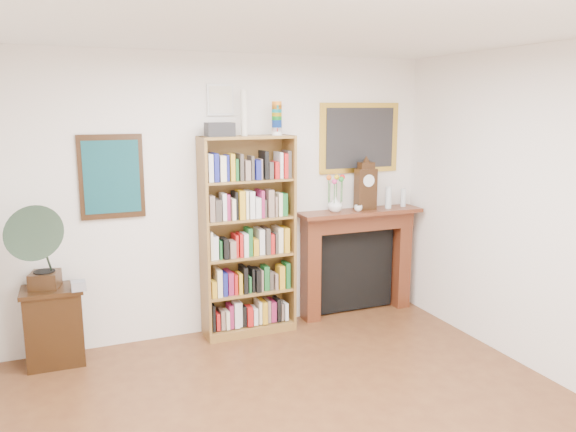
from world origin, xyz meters
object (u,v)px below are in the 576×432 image
object	(u,v)px
side_cabinet	(55,326)
bottle_left	(388,198)
cd_stack	(78,286)
flower_vase	(335,204)
bookshelf	(248,225)
fireplace	(356,252)
bottle_right	(403,198)
gramophone	(41,243)
mantel_clock	(366,187)
teacup	(358,208)

from	to	relation	value
side_cabinet	bottle_left	distance (m)	3.60
side_cabinet	cd_stack	xyz separation A→B (m)	(0.22, -0.15, 0.40)
flower_vase	bottle_left	distance (m)	0.64
bookshelf	flower_vase	xyz separation A→B (m)	(0.99, 0.04, 0.14)
cd_stack	fireplace	bearing A→B (deg)	5.06
bottle_left	bottle_right	world-z (taller)	bottle_left
bottle_right	cd_stack	bearing A→B (deg)	-176.46
gramophone	bottle_left	size ratio (longest dim) A/B	3.25
gramophone	side_cabinet	bearing A→B (deg)	80.02
bookshelf	mantel_clock	size ratio (longest dim) A/B	4.47
cd_stack	flower_vase	bearing A→B (deg)	4.68
flower_vase	bottle_left	size ratio (longest dim) A/B	0.68
teacup	gramophone	bearing A→B (deg)	-178.01
bookshelf	cd_stack	distance (m)	1.67
fireplace	bottle_left	distance (m)	0.70
side_cabinet	bottle_left	xyz separation A→B (m)	(3.48, 0.03, 0.95)
side_cabinet	mantel_clock	world-z (taller)	mantel_clock
cd_stack	teacup	distance (m)	2.90
gramophone	teacup	distance (m)	3.13
bookshelf	bottle_right	xyz separation A→B (m)	(1.85, 0.04, 0.16)
side_cabinet	flower_vase	world-z (taller)	flower_vase
bottle_right	mantel_clock	bearing A→B (deg)	-179.30
gramophone	flower_vase	size ratio (longest dim) A/B	4.81
cd_stack	bottle_left	bearing A→B (deg)	3.20
bottle_right	gramophone	bearing A→B (deg)	-177.34
teacup	cd_stack	bearing A→B (deg)	-177.01
bookshelf	bottle_left	world-z (taller)	bookshelf
side_cabinet	teacup	size ratio (longest dim) A/B	8.33
gramophone	fireplace	bearing A→B (deg)	17.40
side_cabinet	teacup	world-z (taller)	teacup
side_cabinet	bookshelf	bearing A→B (deg)	2.34
teacup	bottle_left	distance (m)	0.41
fireplace	bottle_right	world-z (taller)	bottle_right
mantel_clock	flower_vase	world-z (taller)	mantel_clock
gramophone	flower_vase	distance (m)	2.89
bookshelf	mantel_clock	world-z (taller)	bookshelf
fireplace	cd_stack	size ratio (longest dim) A/B	11.70
fireplace	bottle_right	xyz separation A→B (m)	(0.56, -0.04, 0.58)
bookshelf	flower_vase	bearing A→B (deg)	1.53
fireplace	flower_vase	distance (m)	0.64
teacup	side_cabinet	bearing A→B (deg)	179.96
fireplace	gramophone	world-z (taller)	gramophone
cd_stack	flower_vase	world-z (taller)	flower_vase
fireplace	cd_stack	world-z (taller)	fireplace
bottle_left	side_cabinet	bearing A→B (deg)	-179.50
bottle_left	flower_vase	bearing A→B (deg)	177.12
side_cabinet	bottle_left	bearing A→B (deg)	2.09
bookshelf	flower_vase	distance (m)	1.00
gramophone	teacup	size ratio (longest dim) A/B	9.13
cd_stack	teacup	world-z (taller)	teacup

